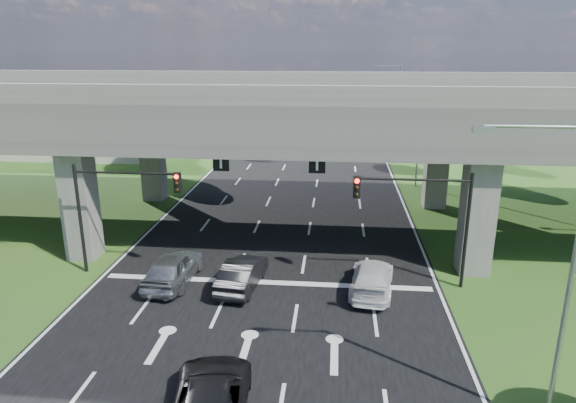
% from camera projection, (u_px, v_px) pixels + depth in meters
% --- Properties ---
extents(ground, '(160.00, 160.00, 0.00)m').
position_uv_depth(ground, '(256.00, 316.00, 23.39)').
color(ground, '#244E19').
rests_on(ground, ground).
extents(road, '(18.00, 120.00, 0.03)m').
position_uv_depth(road, '(280.00, 238.00, 32.91)').
color(road, black).
rests_on(road, ground).
extents(overpass, '(80.00, 15.00, 10.00)m').
position_uv_depth(overpass, '(283.00, 110.00, 32.53)').
color(overpass, '#3A3835').
rests_on(overpass, ground).
extents(warehouse, '(20.00, 10.00, 4.00)m').
position_uv_depth(warehouse, '(78.00, 136.00, 58.52)').
color(warehouse, '#9E9E99').
rests_on(warehouse, ground).
extents(signal_right, '(5.76, 0.54, 6.00)m').
position_uv_depth(signal_right, '(424.00, 208.00, 25.22)').
color(signal_right, black).
rests_on(signal_right, ground).
extents(signal_left, '(5.76, 0.54, 6.00)m').
position_uv_depth(signal_left, '(117.00, 199.00, 26.64)').
color(signal_left, black).
rests_on(signal_left, ground).
extents(streetlight_near, '(3.38, 0.25, 10.00)m').
position_uv_depth(streetlight_near, '(560.00, 258.00, 15.06)').
color(streetlight_near, gray).
rests_on(streetlight_near, ground).
extents(streetlight_far, '(3.38, 0.25, 10.00)m').
position_uv_depth(streetlight_far, '(415.00, 119.00, 43.64)').
color(streetlight_far, gray).
rests_on(streetlight_far, ground).
extents(streetlight_beyond, '(3.38, 0.25, 10.00)m').
position_uv_depth(streetlight_beyond, '(396.00, 101.00, 58.89)').
color(streetlight_beyond, gray).
rests_on(streetlight_beyond, ground).
extents(tree_left_near, '(4.50, 4.50, 7.80)m').
position_uv_depth(tree_left_near, '(151.00, 124.00, 48.03)').
color(tree_left_near, black).
rests_on(tree_left_near, ground).
extents(tree_left_mid, '(3.91, 3.90, 6.76)m').
position_uv_depth(tree_left_mid, '(150.00, 119.00, 56.11)').
color(tree_left_mid, black).
rests_on(tree_left_mid, ground).
extents(tree_left_far, '(4.80, 4.80, 8.32)m').
position_uv_depth(tree_left_far, '(204.00, 103.00, 63.09)').
color(tree_left_far, black).
rests_on(tree_left_far, ground).
extents(tree_right_near, '(4.20, 4.20, 7.28)m').
position_uv_depth(tree_right_near, '(440.00, 129.00, 47.58)').
color(tree_right_near, black).
rests_on(tree_right_near, ground).
extents(tree_right_mid, '(3.91, 3.90, 6.76)m').
position_uv_depth(tree_right_mid, '(455.00, 121.00, 55.02)').
color(tree_right_mid, black).
rests_on(tree_right_mid, ground).
extents(tree_right_far, '(4.50, 4.50, 7.80)m').
position_uv_depth(tree_right_far, '(408.00, 106.00, 62.82)').
color(tree_right_far, black).
rests_on(tree_right_far, ground).
extents(car_silver, '(2.30, 5.03, 1.67)m').
position_uv_depth(car_silver, '(173.00, 268.00, 26.43)').
color(car_silver, '#9EA2A6').
rests_on(car_silver, road).
extents(car_dark, '(2.11, 4.74, 1.51)m').
position_uv_depth(car_dark, '(242.00, 274.00, 25.96)').
color(car_dark, black).
rests_on(car_dark, road).
extents(car_white, '(2.61, 5.16, 1.44)m').
position_uv_depth(car_white, '(372.00, 278.00, 25.54)').
color(car_white, silver).
rests_on(car_white, road).
extents(car_trailing, '(3.15, 5.69, 1.51)m').
position_uv_depth(car_trailing, '(211.00, 400.00, 16.68)').
color(car_trailing, black).
rests_on(car_trailing, road).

